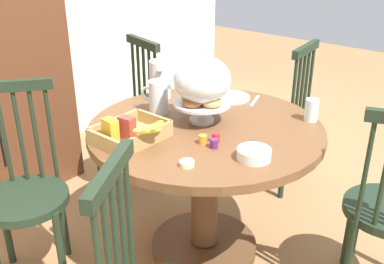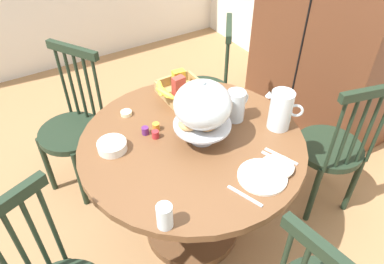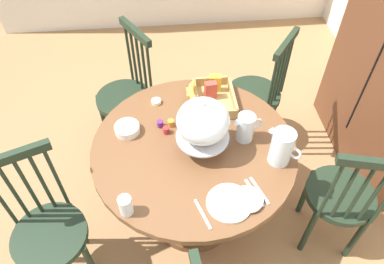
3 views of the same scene
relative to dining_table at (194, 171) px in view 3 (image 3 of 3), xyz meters
name	(u,v)px [view 3 (image 3 of 3)]	position (x,y,z in m)	size (l,w,h in m)	color
ground_plane	(188,210)	(-0.04, -0.04, -0.51)	(10.00, 10.00, 0.00)	#997047
dining_table	(194,171)	(0.00, 0.00, 0.00)	(1.12, 1.12, 0.74)	brown
windsor_chair_near_window	(127,97)	(-0.75, -0.42, -0.06)	(0.46, 0.45, 0.97)	#1E2D1E
windsor_chair_by_cabinet	(49,232)	(0.29, -0.81, -0.06)	(0.43, 0.43, 0.97)	#1E2D1E
windsor_chair_far_side	(341,198)	(0.23, 0.83, -0.06)	(0.42, 0.42, 0.97)	#1E2D1E
windsor_chair_host_seat	(256,96)	(-0.67, 0.53, -0.06)	(0.46, 0.46, 0.97)	#1E2D1E
pastry_stand_with_dome	(203,123)	(0.02, 0.04, 0.43)	(0.28, 0.28, 0.34)	silver
orange_juice_pitcher	(281,148)	(0.14, 0.43, 0.32)	(0.16, 0.16, 0.21)	silver
milk_pitcher	(245,128)	(-0.03, 0.28, 0.31)	(0.10, 0.18, 0.17)	silver
cereal_basket	(211,95)	(-0.35, 0.14, 0.27)	(0.32, 0.30, 0.12)	tan
china_plate_large	(229,203)	(0.38, 0.13, 0.24)	(0.22, 0.22, 0.01)	white
china_plate_small	(248,199)	(0.37, 0.22, 0.25)	(0.15, 0.15, 0.01)	white
cereal_bowl	(127,129)	(-0.14, -0.36, 0.25)	(0.14, 0.14, 0.04)	white
drinking_glass	(126,206)	(0.37, -0.35, 0.29)	(0.06, 0.06, 0.11)	silver
butter_dish	(156,102)	(-0.36, -0.19, 0.24)	(0.06, 0.06, 0.02)	beige
jam_jar_strawberry	(166,130)	(-0.11, -0.14, 0.25)	(0.04, 0.04, 0.04)	#B7282D
jam_jar_apricot	(171,123)	(-0.16, -0.11, 0.25)	(0.04, 0.04, 0.04)	orange
jam_jar_grape	(160,124)	(-0.16, -0.18, 0.25)	(0.04, 0.04, 0.04)	#5B2366
table_knife	(254,193)	(0.33, 0.26, 0.23)	(0.17, 0.01, 0.01)	silver
dinner_fork	(259,191)	(0.32, 0.29, 0.23)	(0.17, 0.01, 0.01)	silver
soup_spoon	(203,214)	(0.42, 0.00, 0.23)	(0.17, 0.01, 0.01)	silver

